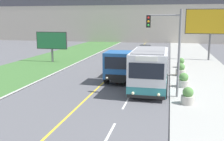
{
  "coord_description": "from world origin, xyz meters",
  "views": [
    {
      "loc": [
        5.32,
        -3.4,
        5.26
      ],
      "look_at": [
        1.1,
        15.79,
        1.4
      ],
      "focal_mm": 42.0,
      "sensor_mm": 36.0,
      "label": 1
    }
  ],
  "objects_px": {
    "car_distant": "(145,50)",
    "billboard_small": "(52,41)",
    "planter_round_third": "(181,70)",
    "planter_round_far": "(181,63)",
    "billboard_large": "(211,23)",
    "planter_round_second": "(184,81)",
    "dump_truck": "(122,66)",
    "traffic_light_mast": "(169,42)",
    "city_bus": "(149,71)",
    "planter_round_near": "(188,96)"
  },
  "relations": [
    {
      "from": "dump_truck",
      "to": "traffic_light_mast",
      "type": "height_order",
      "value": "traffic_light_mast"
    },
    {
      "from": "city_bus",
      "to": "billboard_large",
      "type": "relative_size",
      "value": 0.85
    },
    {
      "from": "city_bus",
      "to": "planter_round_far",
      "type": "relative_size",
      "value": 5.25
    },
    {
      "from": "billboard_small",
      "to": "planter_round_second",
      "type": "relative_size",
      "value": 3.54
    },
    {
      "from": "dump_truck",
      "to": "car_distant",
      "type": "bearing_deg",
      "value": 88.88
    },
    {
      "from": "planter_round_near",
      "to": "planter_round_third",
      "type": "height_order",
      "value": "planter_round_third"
    },
    {
      "from": "dump_truck",
      "to": "planter_round_near",
      "type": "relative_size",
      "value": 6.38
    },
    {
      "from": "dump_truck",
      "to": "planter_round_near",
      "type": "height_order",
      "value": "dump_truck"
    },
    {
      "from": "dump_truck",
      "to": "billboard_large",
      "type": "relative_size",
      "value": 1.05
    },
    {
      "from": "billboard_large",
      "to": "planter_round_second",
      "type": "relative_size",
      "value": 5.84
    },
    {
      "from": "traffic_light_mast",
      "to": "planter_round_far",
      "type": "relative_size",
      "value": 5.57
    },
    {
      "from": "traffic_light_mast",
      "to": "planter_round_far",
      "type": "xyz_separation_m",
      "value": [
        1.32,
        11.36,
        -3.21
      ]
    },
    {
      "from": "car_distant",
      "to": "billboard_large",
      "type": "relative_size",
      "value": 0.66
    },
    {
      "from": "car_distant",
      "to": "billboard_small",
      "type": "distance_m",
      "value": 14.09
    },
    {
      "from": "planter_round_second",
      "to": "car_distant",
      "type": "bearing_deg",
      "value": 104.36
    },
    {
      "from": "planter_round_second",
      "to": "planter_round_far",
      "type": "relative_size",
      "value": 1.05
    },
    {
      "from": "planter_round_near",
      "to": "billboard_large",
      "type": "bearing_deg",
      "value": 78.84
    },
    {
      "from": "billboard_large",
      "to": "planter_round_third",
      "type": "relative_size",
      "value": 5.58
    },
    {
      "from": "billboard_large",
      "to": "planter_round_second",
      "type": "bearing_deg",
      "value": -104.48
    },
    {
      "from": "billboard_large",
      "to": "planter_round_second",
      "type": "xyz_separation_m",
      "value": [
        -3.81,
        -14.75,
        -4.25
      ]
    },
    {
      "from": "city_bus",
      "to": "planter_round_second",
      "type": "relative_size",
      "value": 4.99
    },
    {
      "from": "planter_round_third",
      "to": "billboard_small",
      "type": "bearing_deg",
      "value": 161.37
    },
    {
      "from": "traffic_light_mast",
      "to": "dump_truck",
      "type": "bearing_deg",
      "value": 133.91
    },
    {
      "from": "billboard_small",
      "to": "planter_round_near",
      "type": "xyz_separation_m",
      "value": [
        15.43,
        -13.71,
        -2.04
      ]
    },
    {
      "from": "city_bus",
      "to": "traffic_light_mast",
      "type": "xyz_separation_m",
      "value": [
        1.35,
        -1.21,
        2.19
      ]
    },
    {
      "from": "planter_round_near",
      "to": "billboard_small",
      "type": "bearing_deg",
      "value": 138.37
    },
    {
      "from": "planter_round_third",
      "to": "traffic_light_mast",
      "type": "bearing_deg",
      "value": -99.1
    },
    {
      "from": "planter_round_second",
      "to": "planter_round_third",
      "type": "height_order",
      "value": "planter_round_third"
    },
    {
      "from": "planter_round_far",
      "to": "dump_truck",
      "type": "bearing_deg",
      "value": -125.39
    },
    {
      "from": "car_distant",
      "to": "planter_round_third",
      "type": "distance_m",
      "value": 14.96
    },
    {
      "from": "traffic_light_mast",
      "to": "billboard_large",
      "type": "bearing_deg",
      "value": 74.12
    },
    {
      "from": "planter_round_second",
      "to": "planter_round_third",
      "type": "distance_m",
      "value": 4.27
    },
    {
      "from": "planter_round_near",
      "to": "planter_round_second",
      "type": "xyz_separation_m",
      "value": [
        -0.06,
        4.27,
        0.02
      ]
    },
    {
      "from": "city_bus",
      "to": "planter_round_near",
      "type": "xyz_separation_m",
      "value": [
        2.6,
        -2.67,
        -1.01
      ]
    },
    {
      "from": "traffic_light_mast",
      "to": "planter_round_second",
      "type": "xyz_separation_m",
      "value": [
        1.19,
        2.81,
        -3.19
      ]
    },
    {
      "from": "planter_round_third",
      "to": "planter_round_far",
      "type": "relative_size",
      "value": 1.1
    },
    {
      "from": "dump_truck",
      "to": "car_distant",
      "type": "relative_size",
      "value": 1.6
    },
    {
      "from": "traffic_light_mast",
      "to": "planter_round_near",
      "type": "bearing_deg",
      "value": -49.69
    },
    {
      "from": "planter_round_near",
      "to": "city_bus",
      "type": "bearing_deg",
      "value": 134.2
    },
    {
      "from": "billboard_large",
      "to": "planter_round_far",
      "type": "height_order",
      "value": "billboard_large"
    },
    {
      "from": "car_distant",
      "to": "planter_round_far",
      "type": "distance_m",
      "value": 11.06
    },
    {
      "from": "billboard_small",
      "to": "planter_round_far",
      "type": "distance_m",
      "value": 15.66
    },
    {
      "from": "dump_truck",
      "to": "billboard_small",
      "type": "relative_size",
      "value": 1.74
    },
    {
      "from": "dump_truck",
      "to": "planter_round_second",
      "type": "height_order",
      "value": "dump_truck"
    },
    {
      "from": "planter_round_far",
      "to": "billboard_large",
      "type": "bearing_deg",
      "value": 59.32
    },
    {
      "from": "dump_truck",
      "to": "planter_round_second",
      "type": "distance_m",
      "value": 5.27
    },
    {
      "from": "planter_round_second",
      "to": "planter_round_near",
      "type": "bearing_deg",
      "value": -89.22
    },
    {
      "from": "dump_truck",
      "to": "planter_round_near",
      "type": "distance_m",
      "value": 7.56
    },
    {
      "from": "city_bus",
      "to": "planter_round_near",
      "type": "distance_m",
      "value": 3.86
    },
    {
      "from": "dump_truck",
      "to": "car_distant",
      "type": "distance_m",
      "value": 17.27
    }
  ]
}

